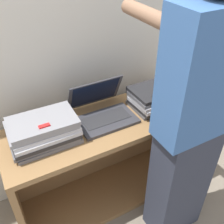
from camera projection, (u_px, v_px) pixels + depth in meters
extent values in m
plane|color=#756B5B|center=(123.00, 215.00, 1.91)|extent=(12.00, 12.00, 0.00)
cube|color=beige|center=(80.00, 28.00, 1.60)|extent=(8.00, 0.05, 2.40)
cube|color=olive|center=(107.00, 124.00, 1.67)|extent=(1.33, 0.47, 0.04)
cube|color=olive|center=(108.00, 190.00, 2.06)|extent=(1.33, 0.47, 0.04)
cube|color=olive|center=(15.00, 197.00, 1.62)|extent=(0.04, 0.47, 0.63)
cube|color=olive|center=(178.00, 132.00, 2.11)|extent=(0.04, 0.47, 0.63)
cube|color=olive|center=(94.00, 142.00, 2.02)|extent=(1.26, 0.04, 0.63)
cube|color=#333338|center=(107.00, 120.00, 1.65)|extent=(0.37, 0.23, 0.02)
cube|color=#28282B|center=(106.00, 118.00, 1.65)|extent=(0.30, 0.13, 0.00)
cube|color=#333338|center=(95.00, 93.00, 1.70)|extent=(0.37, 0.10, 0.21)
cube|color=black|center=(95.00, 93.00, 1.70)|extent=(0.32, 0.09, 0.19)
cube|color=slate|center=(46.00, 140.00, 1.50)|extent=(0.37, 0.23, 0.02)
cube|color=slate|center=(43.00, 138.00, 1.48)|extent=(0.37, 0.24, 0.02)
cube|color=#232326|center=(44.00, 135.00, 1.47)|extent=(0.37, 0.23, 0.02)
cube|color=#B7B7BC|center=(44.00, 132.00, 1.46)|extent=(0.37, 0.23, 0.02)
cube|color=#B7B7BC|center=(43.00, 128.00, 1.45)|extent=(0.37, 0.23, 0.02)
cube|color=gray|center=(41.00, 125.00, 1.43)|extent=(0.37, 0.23, 0.02)
cube|color=gray|center=(42.00, 121.00, 1.42)|extent=(0.37, 0.24, 0.02)
cube|color=slate|center=(157.00, 103.00, 1.81)|extent=(0.37, 0.23, 0.02)
cube|color=#232326|center=(159.00, 101.00, 1.78)|extent=(0.37, 0.24, 0.02)
cube|color=#B7B7BC|center=(159.00, 98.00, 1.77)|extent=(0.38, 0.25, 0.02)
cube|color=#B7B7BC|center=(159.00, 95.00, 1.76)|extent=(0.37, 0.23, 0.02)
cube|color=slate|center=(158.00, 92.00, 1.75)|extent=(0.37, 0.23, 0.02)
cube|color=#232326|center=(158.00, 89.00, 1.74)|extent=(0.37, 0.23, 0.02)
cube|color=#2D3342|center=(179.00, 182.00, 1.63)|extent=(0.34, 0.20, 0.83)
cube|color=#38609E|center=(203.00, 76.00, 1.19)|extent=(0.40, 0.20, 0.66)
cylinder|color=#8C664C|center=(146.00, 14.00, 1.18)|extent=(0.07, 0.32, 0.07)
cylinder|color=#8C664C|center=(199.00, 5.00, 1.30)|extent=(0.07, 0.32, 0.07)
cube|color=red|center=(44.00, 126.00, 1.37)|extent=(0.06, 0.02, 0.01)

